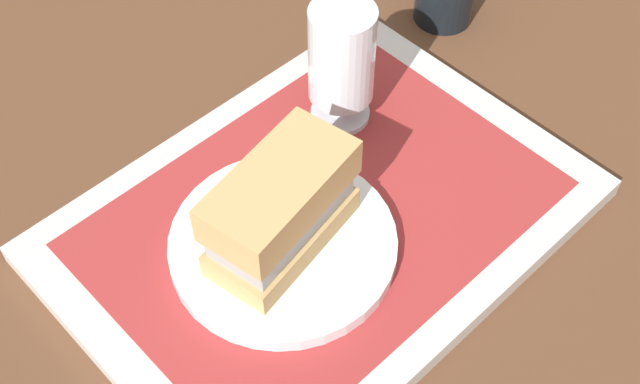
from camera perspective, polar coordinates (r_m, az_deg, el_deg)
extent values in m
plane|color=brown|center=(0.75, 0.00, -2.38)|extent=(3.00, 3.00, 0.00)
cube|color=silver|center=(0.74, 0.00, -1.93)|extent=(0.44, 0.32, 0.02)
cube|color=#9E2D2D|center=(0.73, 0.00, -1.43)|extent=(0.38, 0.27, 0.00)
cylinder|color=white|center=(0.70, -2.51, -3.59)|extent=(0.19, 0.19, 0.01)
cube|color=tan|center=(0.69, -2.57, -2.68)|extent=(0.14, 0.09, 0.02)
cube|color=#9EA3A8|center=(0.67, -2.63, -1.68)|extent=(0.13, 0.08, 0.02)
cube|color=silver|center=(0.66, -2.67, -1.06)|extent=(0.12, 0.07, 0.01)
sphere|color=#47932D|center=(0.68, -0.09, 2.22)|extent=(0.04, 0.04, 0.04)
cube|color=tan|center=(0.64, -2.74, 0.13)|extent=(0.14, 0.09, 0.04)
cylinder|color=silver|center=(0.80, 1.37, 5.37)|extent=(0.06, 0.06, 0.01)
cylinder|color=silver|center=(0.79, 1.39, 6.12)|extent=(0.01, 0.01, 0.02)
cylinder|color=silver|center=(0.75, 1.48, 9.31)|extent=(0.06, 0.06, 0.09)
cylinder|color=gold|center=(0.76, 1.45, 8.26)|extent=(0.06, 0.06, 0.06)
cylinder|color=white|center=(0.74, 1.50, 10.16)|extent=(0.05, 0.05, 0.01)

